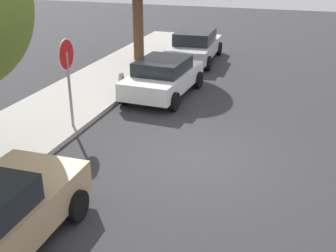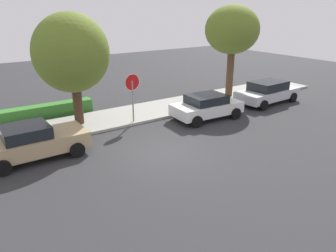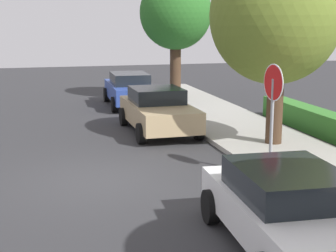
{
  "view_description": "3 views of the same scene",
  "coord_description": "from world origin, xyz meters",
  "px_view_note": "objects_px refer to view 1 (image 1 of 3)",
  "views": [
    {
      "loc": [
        -9.42,
        -2.28,
        5.01
      ],
      "look_at": [
        0.24,
        0.85,
        0.71
      ],
      "focal_mm": 45.0,
      "sensor_mm": 36.0,
      "label": 1
    },
    {
      "loc": [
        -7.17,
        -10.92,
        5.99
      ],
      "look_at": [
        0.81,
        0.82,
        0.79
      ],
      "focal_mm": 35.0,
      "sensor_mm": 36.0,
      "label": 2
    },
    {
      "loc": [
        11.72,
        -1.5,
        3.75
      ],
      "look_at": [
        0.06,
        1.58,
        1.23
      ],
      "focal_mm": 55.0,
      "sensor_mm": 36.0,
      "label": 3
    }
  ],
  "objects_px": {
    "stop_sign": "(68,68)",
    "parked_car_silver": "(195,45)",
    "parked_car_white": "(163,77)",
    "fire_hydrant": "(122,81)"
  },
  "relations": [
    {
      "from": "stop_sign",
      "to": "parked_car_silver",
      "type": "bearing_deg",
      "value": -8.26
    },
    {
      "from": "parked_car_white",
      "to": "parked_car_silver",
      "type": "xyz_separation_m",
      "value": [
        5.39,
        0.22,
        0.02
      ]
    },
    {
      "from": "parked_car_white",
      "to": "parked_car_silver",
      "type": "relative_size",
      "value": 0.89
    },
    {
      "from": "stop_sign",
      "to": "parked_car_silver",
      "type": "xyz_separation_m",
      "value": [
        9.21,
        -1.34,
        -1.16
      ]
    },
    {
      "from": "stop_sign",
      "to": "parked_car_silver",
      "type": "distance_m",
      "value": 9.38
    },
    {
      "from": "stop_sign",
      "to": "fire_hydrant",
      "type": "distance_m",
      "value": 4.21
    },
    {
      "from": "parked_car_white",
      "to": "parked_car_silver",
      "type": "height_order",
      "value": "parked_car_silver"
    },
    {
      "from": "parked_car_silver",
      "to": "fire_hydrant",
      "type": "height_order",
      "value": "parked_car_silver"
    },
    {
      "from": "parked_car_silver",
      "to": "fire_hydrant",
      "type": "relative_size",
      "value": 6.38
    },
    {
      "from": "stop_sign",
      "to": "parked_car_silver",
      "type": "relative_size",
      "value": 0.6
    }
  ]
}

